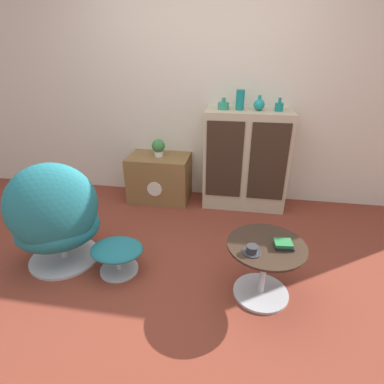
{
  "coord_description": "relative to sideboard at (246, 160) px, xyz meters",
  "views": [
    {
      "loc": [
        0.46,
        -1.79,
        1.67
      ],
      "look_at": [
        0.08,
        0.51,
        0.55
      ],
      "focal_mm": 28.0,
      "sensor_mm": 36.0,
      "label": 1
    }
  ],
  "objects": [
    {
      "name": "ground_plane",
      "position": [
        -0.53,
        -1.43,
        -0.55
      ],
      "size": [
        12.0,
        12.0,
        0.0
      ],
      "primitive_type": "plane",
      "color": "brown"
    },
    {
      "name": "egg_chair",
      "position": [
        -1.49,
        -1.36,
        -0.11
      ],
      "size": [
        0.9,
        0.88,
        0.94
      ],
      "color": "#B7B7BC",
      "rests_on": "ground_plane"
    },
    {
      "name": "book_stack",
      "position": [
        0.27,
        -1.47,
        -0.08
      ],
      "size": [
        0.14,
        0.11,
        0.04
      ],
      "color": "black",
      "rests_on": "coffee_table"
    },
    {
      "name": "tv_console",
      "position": [
        -1.0,
        -0.02,
        -0.28
      ],
      "size": [
        0.71,
        0.47,
        0.54
      ],
      "color": "brown",
      "rests_on": "ground_plane"
    },
    {
      "name": "vase_inner_right",
      "position": [
        0.09,
        0.0,
        0.61
      ],
      "size": [
        0.11,
        0.11,
        0.15
      ],
      "color": "teal",
      "rests_on": "sideboard"
    },
    {
      "name": "vase_inner_left",
      "position": [
        -0.1,
        0.0,
        0.65
      ],
      "size": [
        0.09,
        0.09,
        0.2
      ],
      "color": "#147A75",
      "rests_on": "sideboard"
    },
    {
      "name": "wall_back",
      "position": [
        -0.53,
        0.24,
        0.75
      ],
      "size": [
        6.4,
        0.06,
        2.6
      ],
      "color": "beige",
      "rests_on": "ground_plane"
    },
    {
      "name": "vase_leftmost",
      "position": [
        -0.27,
        0.0,
        0.59
      ],
      "size": [
        0.12,
        0.12,
        0.12
      ],
      "color": "#2D8E6B",
      "rests_on": "sideboard"
    },
    {
      "name": "sideboard",
      "position": [
        0.0,
        0.0,
        0.0
      ],
      "size": [
        0.91,
        0.42,
        1.09
      ],
      "color": "tan",
      "rests_on": "ground_plane"
    },
    {
      "name": "potted_plant",
      "position": [
        -0.99,
        -0.02,
        0.11
      ],
      "size": [
        0.15,
        0.15,
        0.2
      ],
      "color": "silver",
      "rests_on": "tv_console"
    },
    {
      "name": "teacup",
      "position": [
        0.06,
        -1.57,
        -0.08
      ],
      "size": [
        0.13,
        0.13,
        0.05
      ],
      "color": "#2D2D33",
      "rests_on": "coffee_table"
    },
    {
      "name": "vase_rightmost",
      "position": [
        0.29,
        0.0,
        0.59
      ],
      "size": [
        0.09,
        0.09,
        0.13
      ],
      "color": "#147A75",
      "rests_on": "sideboard"
    },
    {
      "name": "ottoman",
      "position": [
        -0.99,
        -1.38,
        -0.36
      ],
      "size": [
        0.43,
        0.36,
        0.26
      ],
      "color": "#B7B7BC",
      "rests_on": "ground_plane"
    },
    {
      "name": "coffee_table",
      "position": [
        0.16,
        -1.46,
        -0.28
      ],
      "size": [
        0.55,
        0.55,
        0.45
      ],
      "color": "#B7B7BC",
      "rests_on": "ground_plane"
    }
  ]
}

